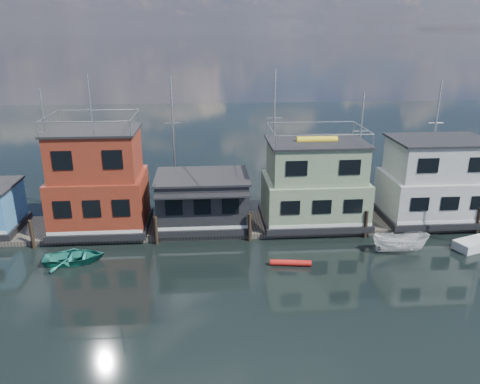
{
  "coord_description": "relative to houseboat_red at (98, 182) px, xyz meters",
  "views": [
    {
      "loc": [
        -0.12,
        -23.11,
        15.28
      ],
      "look_at": [
        2.5,
        12.0,
        3.0
      ],
      "focal_mm": 35.0,
      "sensor_mm": 36.0,
      "label": 1
    }
  ],
  "objects": [
    {
      "name": "background_masts",
      "position": [
        13.26,
        6.0,
        1.45
      ],
      "size": [
        36.4,
        0.16,
        12.0
      ],
      "color": "silver",
      "rests_on": "ground"
    },
    {
      "name": "houseboat_green",
      "position": [
        17.0,
        0.0,
        -0.55
      ],
      "size": [
        8.4,
        5.9,
        7.03
      ],
      "color": "black",
      "rests_on": "dock"
    },
    {
      "name": "red_kayak",
      "position": [
        13.95,
        -6.92,
        -3.9
      ],
      "size": [
        2.83,
        0.77,
        0.41
      ],
      "primitive_type": "cylinder",
      "rotation": [
        0.0,
        1.57,
        -0.13
      ],
      "color": "red",
      "rests_on": "ground"
    },
    {
      "name": "motorboat",
      "position": [
        22.17,
        -5.53,
        -3.34
      ],
      "size": [
        4.13,
        2.03,
        1.53
      ],
      "primitive_type": "imported",
      "rotation": [
        0.0,
        0.0,
        1.43
      ],
      "color": "white",
      "rests_on": "ground"
    },
    {
      "name": "houseboat_red",
      "position": [
        0.0,
        0.0,
        0.0
      ],
      "size": [
        7.4,
        5.9,
        11.86
      ],
      "color": "black",
      "rests_on": "dock"
    },
    {
      "name": "houseboat_white",
      "position": [
        27.0,
        0.0,
        -0.57
      ],
      "size": [
        8.4,
        5.9,
        6.66
      ],
      "color": "black",
      "rests_on": "dock"
    },
    {
      "name": "dinghy_teal",
      "position": [
        -0.89,
        -5.38,
        -3.68
      ],
      "size": [
        4.47,
        3.46,
        0.85
      ],
      "primitive_type": "imported",
      "rotation": [
        0.0,
        0.0,
        1.7
      ],
      "color": "#238070",
      "rests_on": "ground"
    },
    {
      "name": "houseboat_dark",
      "position": [
        8.0,
        -0.02,
        -1.69
      ],
      "size": [
        7.4,
        6.1,
        4.06
      ],
      "color": "black",
      "rests_on": "dock"
    },
    {
      "name": "pilings",
      "position": [
        8.17,
        -2.8,
        -3.0
      ],
      "size": [
        42.28,
        0.28,
        2.2
      ],
      "color": "#2D2116",
      "rests_on": "ground"
    },
    {
      "name": "dock",
      "position": [
        8.5,
        0.0,
        -3.9
      ],
      "size": [
        48.0,
        5.0,
        0.4
      ],
      "primitive_type": "cube",
      "color": "#595147",
      "rests_on": "ground"
    },
    {
      "name": "ground",
      "position": [
        8.5,
        -12.0,
        -4.1
      ],
      "size": [
        160.0,
        160.0,
        0.0
      ],
      "primitive_type": "plane",
      "color": "black",
      "rests_on": "ground"
    }
  ]
}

